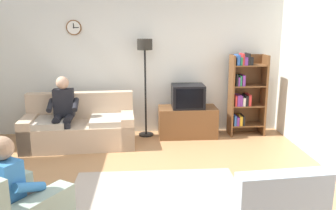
% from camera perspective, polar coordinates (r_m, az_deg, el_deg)
% --- Properties ---
extents(ground_plane, '(12.00, 12.00, 0.00)m').
position_cam_1_polar(ground_plane, '(4.47, -5.18, -14.56)').
color(ground_plane, '#B27F51').
extents(back_wall_assembly, '(6.20, 0.17, 2.70)m').
position_cam_1_polar(back_wall_assembly, '(6.66, -5.04, 6.85)').
color(back_wall_assembly, silver).
rests_on(back_wall_assembly, ground_plane).
extents(couch, '(1.95, 1.00, 0.90)m').
position_cam_1_polar(couch, '(6.22, -14.62, -3.76)').
color(couch, tan).
rests_on(couch, ground_plane).
extents(tv_stand, '(1.10, 0.56, 0.57)m').
position_cam_1_polar(tv_stand, '(6.51, 3.29, -2.82)').
color(tv_stand, brown).
rests_on(tv_stand, ground_plane).
extents(tv, '(0.60, 0.49, 0.44)m').
position_cam_1_polar(tv, '(6.37, 3.38, 1.49)').
color(tv, black).
rests_on(tv, tv_stand).
extents(bookshelf, '(0.68, 0.36, 1.59)m').
position_cam_1_polar(bookshelf, '(6.69, 12.78, 2.01)').
color(bookshelf, brown).
rests_on(bookshelf, ground_plane).
extents(floor_lamp, '(0.28, 0.28, 1.85)m').
position_cam_1_polar(floor_lamp, '(6.34, -3.90, 7.46)').
color(floor_lamp, black).
rests_on(floor_lamp, ground_plane).
extents(area_rug, '(2.20, 1.70, 0.01)m').
position_cam_1_polar(area_rug, '(4.30, -1.87, -15.61)').
color(area_rug, '#AD9E8E').
rests_on(area_rug, ground_plane).
extents(person_on_couch, '(0.53, 0.55, 1.24)m').
position_cam_1_polar(person_on_couch, '(6.07, -17.24, -0.57)').
color(person_on_couch, black).
rests_on(person_on_couch, ground_plane).
extents(person_in_left_armchair, '(0.61, 0.64, 1.12)m').
position_cam_1_polar(person_in_left_armchair, '(3.59, -24.50, -12.30)').
color(person_in_left_armchair, '#3372B2').
rests_on(person_in_left_armchair, ground_plane).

